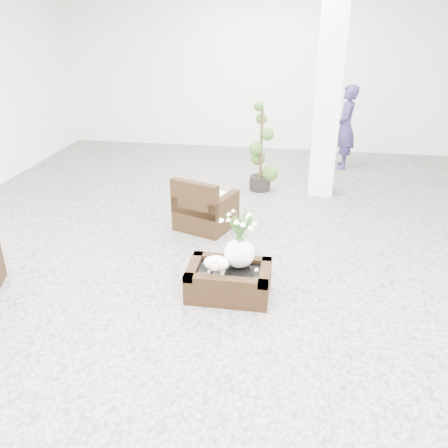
# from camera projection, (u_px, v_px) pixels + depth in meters

# --- Properties ---
(ground) EXTENTS (11.00, 11.00, 0.00)m
(ground) POSITION_uv_depth(u_px,v_px,m) (225.00, 266.00, 5.82)
(ground) COLOR gray
(ground) RESTS_ON ground
(column) EXTENTS (0.40, 0.40, 3.50)m
(column) POSITION_uv_depth(u_px,v_px,m) (328.00, 89.00, 7.42)
(column) COLOR white
(column) RESTS_ON ground
(coffee_table) EXTENTS (0.90, 0.60, 0.31)m
(coffee_table) POSITION_uv_depth(u_px,v_px,m) (229.00, 282.00, 5.19)
(coffee_table) COLOR #33200F
(coffee_table) RESTS_ON ground
(sheep_figurine) EXTENTS (0.28, 0.23, 0.21)m
(sheep_figurine) POSITION_uv_depth(u_px,v_px,m) (216.00, 265.00, 5.01)
(sheep_figurine) COLOR white
(sheep_figurine) RESTS_ON coffee_table
(planter_narcissus) EXTENTS (0.44, 0.44, 0.80)m
(planter_narcissus) POSITION_uv_depth(u_px,v_px,m) (240.00, 233.00, 5.03)
(planter_narcissus) COLOR white
(planter_narcissus) RESTS_ON coffee_table
(tealight) EXTENTS (0.04, 0.04, 0.03)m
(tealight) POSITION_uv_depth(u_px,v_px,m) (256.00, 270.00, 5.09)
(tealight) COLOR white
(tealight) RESTS_ON coffee_table
(armchair) EXTENTS (0.92, 0.91, 0.78)m
(armchair) POSITION_uv_depth(u_px,v_px,m) (206.00, 202.00, 6.72)
(armchair) COLOR #33200F
(armchair) RESTS_ON ground
(topiary) EXTENTS (0.40, 0.40, 1.51)m
(topiary) POSITION_uv_depth(u_px,v_px,m) (261.00, 148.00, 7.97)
(topiary) COLOR #2B4D18
(topiary) RESTS_ON ground
(shopper) EXTENTS (0.42, 0.61, 1.61)m
(shopper) POSITION_uv_depth(u_px,v_px,m) (346.00, 127.00, 9.12)
(shopper) COLOR #302757
(shopper) RESTS_ON ground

